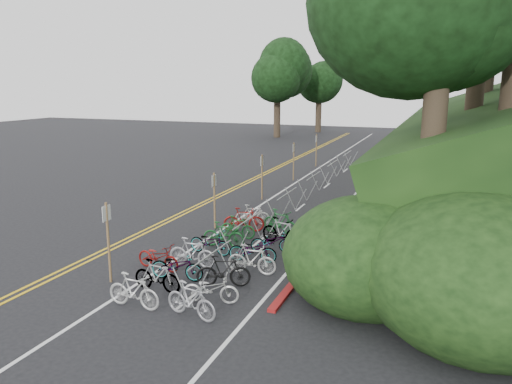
# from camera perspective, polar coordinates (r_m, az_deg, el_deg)

# --- Properties ---
(ground) EXTENTS (120.00, 120.00, 0.00)m
(ground) POSITION_cam_1_polar(r_m,az_deg,el_deg) (18.45, -13.21, -7.97)
(ground) COLOR black
(ground) RESTS_ON ground
(road_markings) EXTENTS (7.47, 80.00, 0.01)m
(road_markings) POSITION_cam_1_polar(r_m,az_deg,el_deg) (26.78, 0.07, -1.26)
(road_markings) COLOR gold
(road_markings) RESTS_ON ground
(red_curb) EXTENTS (0.25, 28.00, 0.10)m
(red_curb) POSITION_cam_1_polar(r_m,az_deg,el_deg) (27.28, 11.52, -1.16)
(red_curb) COLOR maroon
(red_curb) RESTS_ON ground
(embankment) EXTENTS (14.30, 48.14, 9.11)m
(embankment) POSITION_cam_1_polar(r_m,az_deg,el_deg) (33.60, 26.13, 4.70)
(embankment) COLOR black
(embankment) RESTS_ON ground
(tree_cluster) EXTENTS (32.12, 53.77, 17.80)m
(tree_cluster) POSITION_cam_1_polar(r_m,az_deg,el_deg) (36.57, 21.80, 19.09)
(tree_cluster) COLOR #2D2319
(tree_cluster) RESTS_ON ground
(bike_rack_front) EXTENTS (1.14, 2.97, 1.16)m
(bike_rack_front) POSITION_cam_1_polar(r_m,az_deg,el_deg) (15.66, -5.11, -8.09)
(bike_rack_front) COLOR #9D9D9E
(bike_rack_front) RESTS_ON ground
(bike_racks_rest) EXTENTS (1.14, 23.00, 1.17)m
(bike_racks_rest) POSITION_cam_1_polar(r_m,az_deg,el_deg) (28.61, 6.59, 1.28)
(bike_racks_rest) COLOR #9D9D9E
(bike_racks_rest) RESTS_ON ground
(signpost_near) EXTENTS (0.08, 0.40, 2.65)m
(signpost_near) POSITION_cam_1_polar(r_m,az_deg,el_deg) (16.58, -16.55, -4.98)
(signpost_near) COLOR brown
(signpost_near) RESTS_ON ground
(signposts_rest) EXTENTS (0.08, 18.40, 2.50)m
(signposts_rest) POSITION_cam_1_polar(r_m,az_deg,el_deg) (30.12, 2.67, 3.02)
(signposts_rest) COLOR brown
(signposts_rest) RESTS_ON ground
(bike_front) EXTENTS (0.86, 1.82, 0.92)m
(bike_front) POSITION_cam_1_polar(r_m,az_deg,el_deg) (17.62, -11.11, -7.27)
(bike_front) COLOR maroon
(bike_front) RESTS_ON ground
(bike_valet) EXTENTS (3.06, 10.86, 1.10)m
(bike_valet) POSITION_cam_1_polar(r_m,az_deg,el_deg) (18.01, -3.29, -6.49)
(bike_valet) COLOR beige
(bike_valet) RESTS_ON ground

